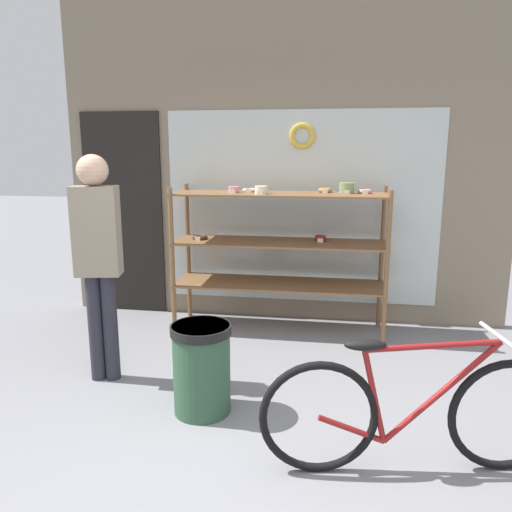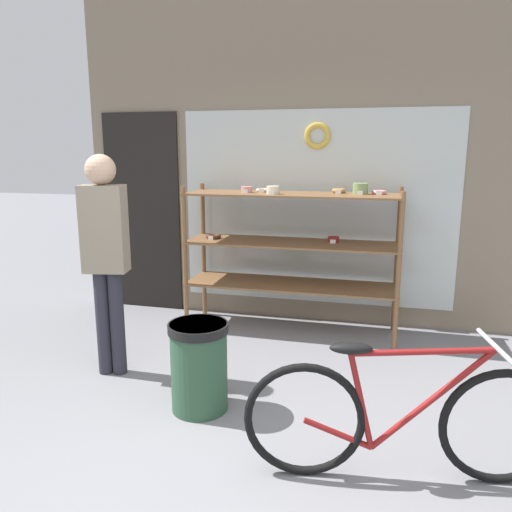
% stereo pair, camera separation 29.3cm
% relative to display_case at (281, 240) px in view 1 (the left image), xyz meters
% --- Properties ---
extents(ground_plane, '(30.00, 30.00, 0.00)m').
position_rel_display_case_xyz_m(ground_plane, '(-0.04, -2.49, -0.89)').
color(ground_plane, gray).
extents(storefront_facade, '(4.45, 0.13, 3.80)m').
position_rel_display_case_xyz_m(storefront_facade, '(-0.08, 0.41, 0.94)').
color(storefront_facade, gray).
rests_on(storefront_facade, ground_plane).
extents(display_case, '(1.99, 0.55, 1.42)m').
position_rel_display_case_xyz_m(display_case, '(0.00, 0.00, 0.00)').
color(display_case, brown).
rests_on(display_case, ground_plane).
extents(bicycle, '(1.64, 0.47, 0.78)m').
position_rel_display_case_xyz_m(bicycle, '(0.94, -2.07, -0.54)').
color(bicycle, black).
rests_on(bicycle, ground_plane).
extents(pedestrian, '(0.35, 0.24, 1.69)m').
position_rel_display_case_xyz_m(pedestrian, '(-1.20, -1.27, 0.11)').
color(pedestrian, '#282833').
rests_on(pedestrian, ground_plane).
extents(trash_bin, '(0.40, 0.40, 0.61)m').
position_rel_display_case_xyz_m(trash_bin, '(-0.34, -1.63, -0.56)').
color(trash_bin, '#2D5138').
rests_on(trash_bin, ground_plane).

